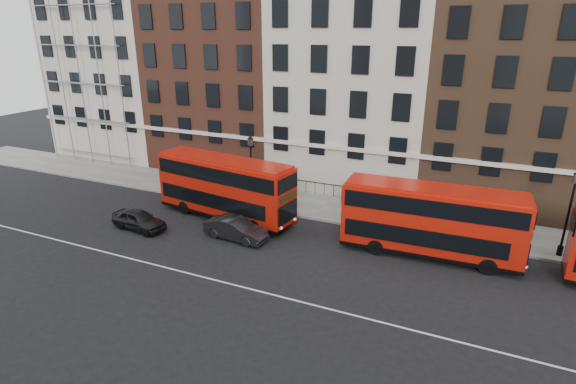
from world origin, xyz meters
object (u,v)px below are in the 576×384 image
at_px(bus_b, 225,186).
at_px(car_front, 236,229).
at_px(bus_c, 431,220).
at_px(car_rear, 139,220).

xyz_separation_m(bus_b, car_front, (2.50, -2.79, -1.68)).
height_order(bus_c, car_front, bus_c).
distance_m(bus_b, car_rear, 6.26).
xyz_separation_m(bus_b, car_rear, (-4.35, -4.18, -1.70)).
bearing_deg(bus_c, car_rear, -169.36).
xyz_separation_m(bus_c, car_rear, (-18.56, -4.17, -1.65)).
height_order(bus_b, car_front, bus_b).
height_order(bus_b, car_rear, bus_b).
height_order(bus_b, bus_c, bus_b).
height_order(bus_c, car_rear, bus_c).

